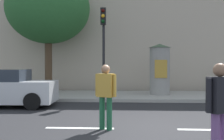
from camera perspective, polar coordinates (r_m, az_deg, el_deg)
The scene contains 11 objects.
ground_plane at distance 7.23m, azimuth 7.04°, elevation -12.18°, with size 80.00×80.00×0.00m, color #232326.
sidewalk_curb at distance 14.12m, azimuth 5.15°, elevation -5.39°, with size 36.00×4.00×0.15m, color #9E9B93.
lane_markings at distance 7.23m, azimuth 7.04°, elevation -12.14°, with size 25.80×0.16×0.01m.
building_backdrop at distance 19.19m, azimuth 4.66°, elevation 8.44°, with size 36.00×5.00×8.26m, color #B7A893.
traffic_light at distance 12.37m, azimuth -1.81°, elevation 6.82°, with size 0.24×0.45×4.07m.
poster_column at distance 14.16m, azimuth 9.95°, elevation 0.26°, with size 1.13×1.13×2.59m.
street_tree at distance 15.85m, azimuth -13.20°, elevation 12.41°, with size 4.60×4.60×6.61m.
pedestrian_with_backpack at distance 6.97m, azimuth -1.34°, elevation -4.56°, with size 0.56×0.40×1.66m.
pedestrian_tallest at distance 4.96m, azimuth 21.62°, elevation -6.76°, with size 0.52×0.41×1.68m.
bicycle_leaning at distance 14.24m, azimuth 22.41°, elevation -3.53°, with size 1.74×0.43×1.09m.
parked_car_blue at distance 11.72m, azimuth -22.25°, elevation -3.59°, with size 4.27×2.03×1.48m.
Camera 1 is at (-0.47, -7.03, 1.65)m, focal length 43.68 mm.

